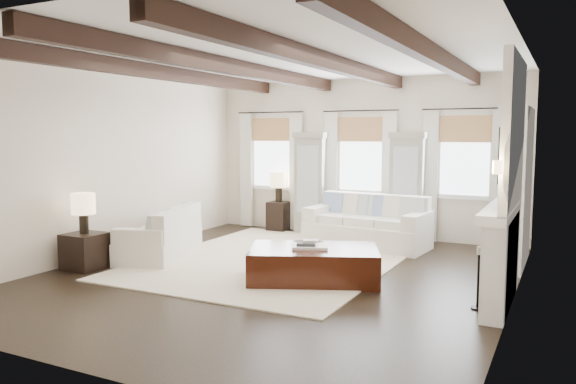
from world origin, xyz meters
The scene contains 15 objects.
ground centered at (0.00, 0.00, 0.00)m, with size 7.50×7.50×0.00m, color black.
room_shell centered at (0.75, 0.90, 1.89)m, with size 6.54×7.54×3.22m.
area_rug centered at (-0.49, 0.91, 0.01)m, with size 3.83×4.93×0.02m, color beige.
sofa_back centered at (0.51, 2.71, 0.39)m, with size 2.32×1.22×0.95m.
sofa_left centered at (-2.35, 0.32, 0.34)m, with size 1.44×2.13×0.84m.
ottoman centered at (0.61, 0.01, 0.24)m, with size 1.80×1.13×0.47m, color black.
tray centered at (0.56, -0.01, 0.49)m, with size 0.50×0.38×0.04m, color white.
book_lower centered at (0.52, -0.06, 0.53)m, with size 0.26×0.20×0.04m, color #262628.
book_upper centered at (0.55, 0.03, 0.57)m, with size 0.22×0.17×0.03m, color beige.
side_table_front centered at (-2.85, -0.95, 0.28)m, with size 0.56×0.56×0.56m, color black.
lamp_front centered at (-2.85, -0.95, 0.98)m, with size 0.36×0.36×0.63m.
side_table_back centered at (-1.75, 3.44, 0.31)m, with size 0.42×0.42×0.63m, color black.
lamp_back centered at (-1.75, 3.44, 1.07)m, with size 0.38×0.38×0.65m.
candlestick_near centered at (2.90, -0.30, 0.32)m, with size 0.15×0.15×0.76m.
candlestick_far centered at (2.90, 0.20, 0.33)m, with size 0.16×0.16×0.79m.
Camera 1 is at (3.81, -7.17, 2.10)m, focal length 35.00 mm.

